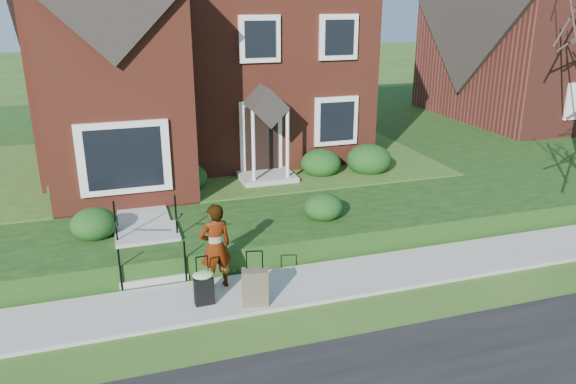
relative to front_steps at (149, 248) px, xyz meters
name	(u,v)px	position (x,y,z in m)	size (l,w,h in m)	color
ground	(283,290)	(2.50, -1.84, -0.47)	(120.00, 120.00, 0.00)	#2D5119
sidewalk	(283,288)	(2.50, -1.84, -0.43)	(60.00, 1.60, 0.08)	#9E9B93
terrace	(297,140)	(6.50, 9.06, -0.17)	(44.00, 20.00, 0.60)	#15360E
walkway	(139,196)	(0.00, 3.16, 0.16)	(1.20, 6.00, 0.06)	#9E9B93
main_house	(189,12)	(2.29, 7.76, 4.79)	(10.40, 10.20, 9.40)	maroon
neighbour_house	(557,9)	(18.50, 9.16, 4.77)	(9.40, 8.00, 9.20)	maroon
front_steps	(149,248)	(0.00, 0.00, 0.00)	(1.40, 2.02, 1.50)	#9E9B93
foundation_shrubs	(246,175)	(2.92, 2.89, 0.55)	(9.91, 4.46, 0.96)	#113610
woman	(215,246)	(1.21, -1.45, 0.51)	(0.66, 0.43, 1.81)	#999999
suitcase_black	(204,286)	(0.85, -2.04, -0.01)	(0.42, 0.35, 0.99)	black
suitcase_olive	(255,287)	(1.79, -2.35, -0.03)	(0.56, 0.39, 1.10)	brown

